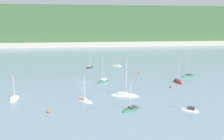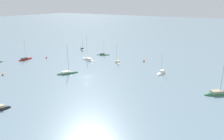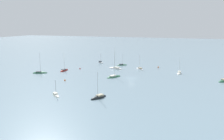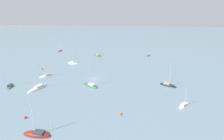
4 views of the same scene
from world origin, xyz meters
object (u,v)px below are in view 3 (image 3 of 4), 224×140
(sailboat_12, at_px, (64,71))
(sailboat_11, at_px, (56,95))
(sailboat_2, at_px, (101,63))
(mooring_buoy_2, at_px, (80,69))
(sailboat_4, at_px, (179,73))
(sailboat_6, at_px, (99,98))
(sailboat_8, at_px, (114,77))
(sailboat_9, at_px, (140,69))
(sailboat_5, at_px, (115,69))
(mooring_buoy_0, at_px, (65,80))
(sailboat_7, at_px, (122,65))
(sailboat_3, at_px, (40,73))
(mooring_buoy_1, at_px, (158,67))

(sailboat_12, bearing_deg, sailboat_11, -151.80)
(sailboat_2, relative_size, mooring_buoy_2, 9.81)
(sailboat_4, distance_m, sailboat_6, 51.20)
(sailboat_8, xyz_separation_m, sailboat_9, (-7.32, -21.27, 0.01))
(sailboat_11, bearing_deg, sailboat_4, 91.22)
(mooring_buoy_2, bearing_deg, sailboat_6, 124.39)
(sailboat_2, height_order, sailboat_5, sailboat_5)
(sailboat_9, distance_m, sailboat_12, 39.34)
(mooring_buoy_0, bearing_deg, sailboat_6, 144.47)
(sailboat_7, height_order, mooring_buoy_2, sailboat_7)
(sailboat_5, relative_size, mooring_buoy_2, 18.82)
(sailboat_3, distance_m, mooring_buoy_0, 21.21)
(sailboat_11, bearing_deg, sailboat_12, 156.58)
(sailboat_5, bearing_deg, sailboat_11, 100.18)
(mooring_buoy_0, bearing_deg, sailboat_9, -125.91)
(mooring_buoy_0, relative_size, mooring_buoy_1, 0.85)
(sailboat_12, bearing_deg, mooring_buoy_1, -60.83)
(sailboat_9, relative_size, sailboat_12, 0.84)
(sailboat_8, relative_size, mooring_buoy_1, 14.88)
(sailboat_2, relative_size, sailboat_8, 0.58)
(sailboat_7, relative_size, mooring_buoy_0, 11.48)
(sailboat_5, xyz_separation_m, sailboat_11, (5.04, 48.87, -0.00))
(sailboat_12, relative_size, mooring_buoy_1, 13.00)
(sailboat_7, relative_size, mooring_buoy_2, 11.13)
(sailboat_8, bearing_deg, sailboat_12, 115.22)
(sailboat_3, height_order, sailboat_9, sailboat_3)
(sailboat_5, height_order, mooring_buoy_2, sailboat_5)
(sailboat_8, height_order, mooring_buoy_0, sailboat_8)
(sailboat_4, height_order, sailboat_9, sailboat_9)
(sailboat_5, height_order, sailboat_12, sailboat_5)
(sailboat_2, bearing_deg, sailboat_12, -81.06)
(mooring_buoy_1, xyz_separation_m, mooring_buoy_2, (38.88, 17.22, -0.05))
(sailboat_8, bearing_deg, sailboat_6, -136.79)
(sailboat_9, bearing_deg, sailboat_4, -148.84)
(sailboat_9, distance_m, mooring_buoy_1, 11.36)
(sailboat_2, xyz_separation_m, sailboat_11, (-9.19, 62.76, -0.03))
(sailboat_2, height_order, sailboat_11, sailboat_2)
(sailboat_3, bearing_deg, sailboat_4, -4.13)
(mooring_buoy_0, distance_m, mooring_buoy_1, 53.19)
(sailboat_9, xyz_separation_m, sailboat_12, (35.64, 16.67, -0.03))
(sailboat_6, bearing_deg, sailboat_4, -178.97)
(sailboat_3, bearing_deg, sailboat_11, -67.73)
(sailboat_5, bearing_deg, sailboat_3, 51.04)
(sailboat_7, distance_m, sailboat_9, 14.51)
(sailboat_6, xyz_separation_m, mooring_buoy_0, (21.77, -15.55, 0.22))
(sailboat_2, bearing_deg, mooring_buoy_0, -60.44)
(sailboat_4, height_order, sailboat_8, sailboat_8)
(sailboat_6, bearing_deg, mooring_buoy_0, -97.55)
(sailboat_9, bearing_deg, mooring_buoy_2, 60.99)
(mooring_buoy_1, bearing_deg, sailboat_3, 31.50)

